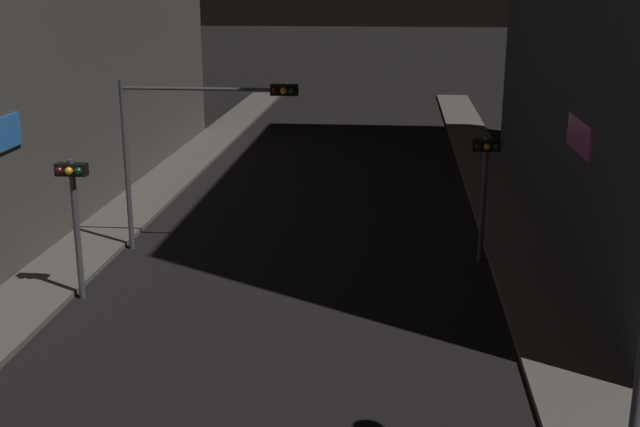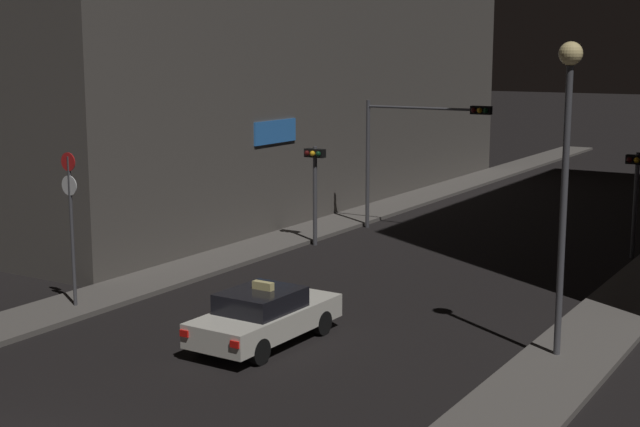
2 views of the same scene
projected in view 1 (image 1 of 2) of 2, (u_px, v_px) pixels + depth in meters
name	position (u px, v px, depth m)	size (l,w,h in m)	color
sidewalk_left	(140.00, 203.00, 30.11)	(2.17, 60.96, 0.15)	#5B5651
sidewalk_right	(504.00, 213.00, 28.88)	(2.17, 60.96, 0.15)	#5B5651
traffic_light_overhead	(192.00, 128.00, 23.98)	(5.36, 0.42, 5.28)	#47474C
traffic_light_left_kerb	(74.00, 201.00, 20.55)	(0.80, 0.42, 3.76)	#47474C
traffic_light_right_kerb	(485.00, 173.00, 23.44)	(0.80, 0.42, 3.76)	#47474C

